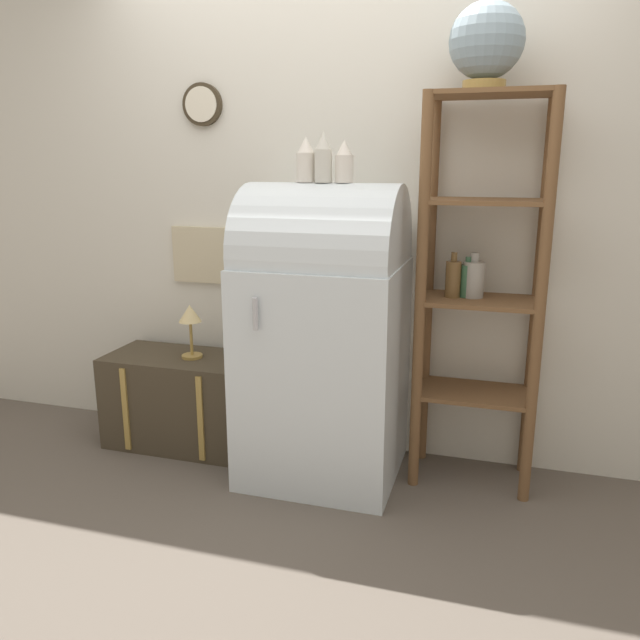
{
  "coord_description": "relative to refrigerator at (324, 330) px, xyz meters",
  "views": [
    {
      "loc": [
        0.8,
        -2.54,
        1.51
      ],
      "look_at": [
        -0.02,
        0.22,
        0.78
      ],
      "focal_mm": 35.0,
      "sensor_mm": 36.0,
      "label": 1
    }
  ],
  "objects": [
    {
      "name": "vase_center",
      "position": [
        -0.0,
        -0.01,
        0.79
      ],
      "size": [
        0.08,
        0.08,
        0.22
      ],
      "color": "beige",
      "rests_on": "refrigerator"
    },
    {
      "name": "ground_plane",
      "position": [
        0.0,
        -0.22,
        -0.74
      ],
      "size": [
        12.0,
        12.0,
        0.0
      ],
      "primitive_type": "plane",
      "color": "#60564C"
    },
    {
      "name": "shelf_unit",
      "position": [
        0.7,
        0.14,
        0.26
      ],
      "size": [
        0.56,
        0.35,
        1.8
      ],
      "color": "brown",
      "rests_on": "ground_plane"
    },
    {
      "name": "wall_back",
      "position": [
        -0.0,
        0.36,
        0.61
      ],
      "size": [
        7.0,
        0.09,
        2.7
      ],
      "color": "silver",
      "rests_on": "ground_plane"
    },
    {
      "name": "suitcase_trunk",
      "position": [
        -0.83,
        0.09,
        -0.48
      ],
      "size": [
        0.79,
        0.42,
        0.5
      ],
      "color": "#423828",
      "rests_on": "ground_plane"
    },
    {
      "name": "globe",
      "position": [
        0.67,
        0.11,
        1.26
      ],
      "size": [
        0.31,
        0.31,
        0.35
      ],
      "color": "#AD8942",
      "rests_on": "shelf_unit"
    },
    {
      "name": "vase_right",
      "position": [
        0.09,
        0.0,
        0.77
      ],
      "size": [
        0.08,
        0.08,
        0.18
      ],
      "color": "silver",
      "rests_on": "refrigerator"
    },
    {
      "name": "desk_lamp",
      "position": [
        -0.75,
        0.08,
        -0.02
      ],
      "size": [
        0.12,
        0.12,
        0.29
      ],
      "color": "#AD8942",
      "rests_on": "suitcase_trunk"
    },
    {
      "name": "refrigerator",
      "position": [
        0.0,
        0.0,
        0.0
      ],
      "size": [
        0.73,
        0.7,
        1.42
      ],
      "color": "silver",
      "rests_on": "ground_plane"
    },
    {
      "name": "vase_left",
      "position": [
        -0.09,
        0.01,
        0.78
      ],
      "size": [
        0.09,
        0.09,
        0.2
      ],
      "color": "silver",
      "rests_on": "refrigerator"
    }
  ]
}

